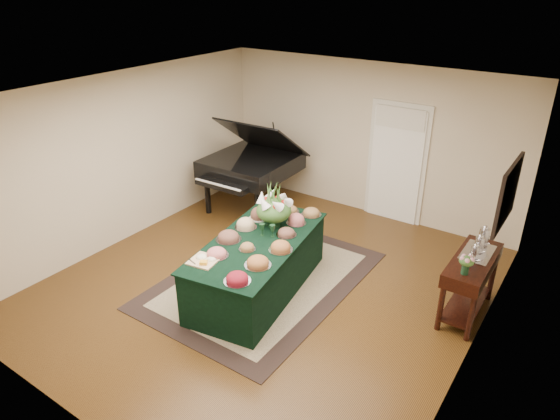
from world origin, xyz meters
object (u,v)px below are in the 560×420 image
Objects in this scene: mahogany_sideboard at (471,271)px; grand_piano at (251,164)px; buffet_table at (258,266)px; floral_centerpiece at (274,206)px.

grand_piano is at bearing 166.86° from mahogany_sideboard.
buffet_table is 2.06× the size of mahogany_sideboard.
grand_piano reaches higher than floral_centerpiece.
mahogany_sideboard reaches higher than buffet_table.
grand_piano is (-1.62, 1.59, -0.21)m from floral_centerpiece.
buffet_table is at bearing -50.91° from grand_piano.
grand_piano reaches higher than buffet_table.
mahogany_sideboard is (2.52, 1.09, 0.24)m from buffet_table.
mahogany_sideboard is (4.20, -0.98, -0.24)m from grand_piano.
floral_centerpiece is 0.43× the size of mahogany_sideboard.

